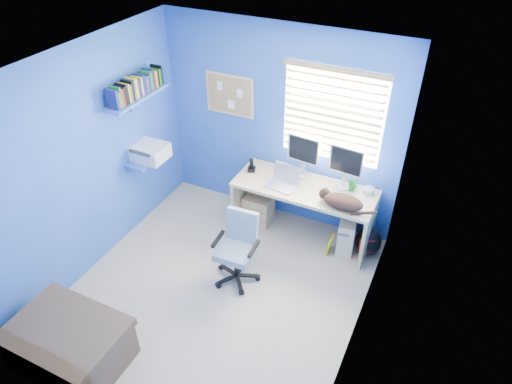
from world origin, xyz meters
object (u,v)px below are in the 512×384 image
at_px(desk, 303,212).
at_px(cat, 343,202).
at_px(laptop, 282,179).
at_px(office_chair, 238,256).
at_px(tower_pc, 347,232).

height_order(desk, cat, cat).
bearing_deg(cat, laptop, -176.10).
height_order(cat, office_chair, cat).
xyz_separation_m(laptop, office_chair, (-0.14, -0.88, -0.54)).
height_order(desk, laptop, laptop).
distance_m(tower_pc, office_chair, 1.40).
distance_m(cat, office_chair, 1.31).
relative_size(desk, tower_pc, 3.73).
bearing_deg(cat, desk, 169.61).
height_order(desk, office_chair, office_chair).
xyz_separation_m(tower_pc, office_chair, (-0.95, -1.02, 0.09)).
xyz_separation_m(cat, office_chair, (-0.91, -0.79, -0.51)).
bearing_deg(desk, tower_pc, 3.36).
height_order(laptop, cat, laptop).
distance_m(laptop, cat, 0.77).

